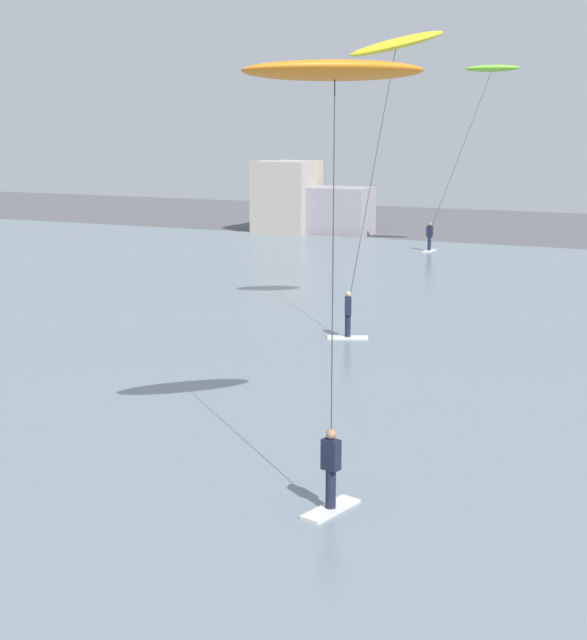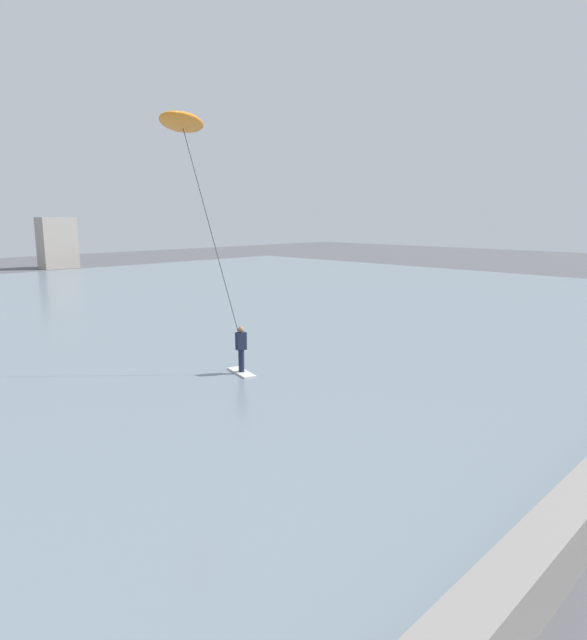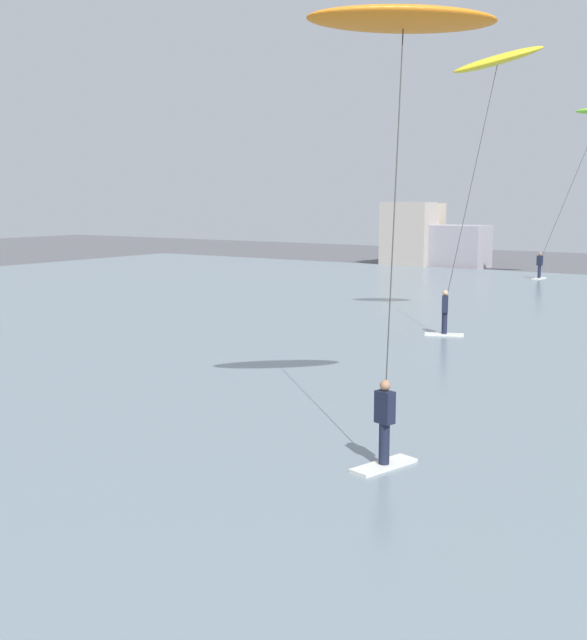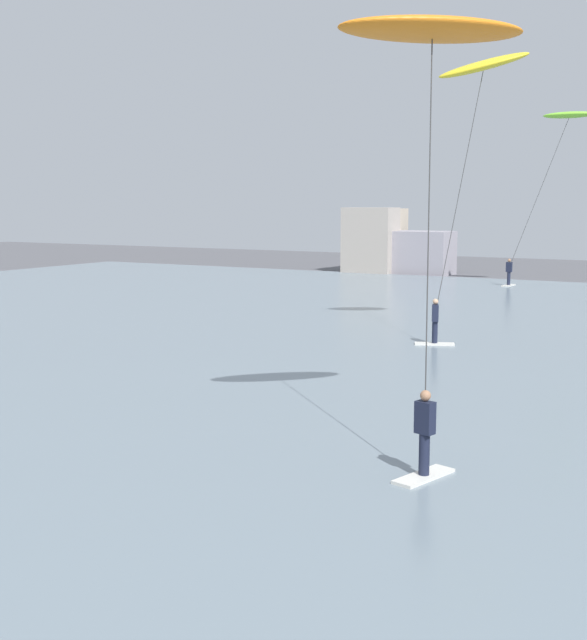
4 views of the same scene
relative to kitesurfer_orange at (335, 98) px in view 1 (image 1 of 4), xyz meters
The scene contains 5 objects.
water_bay 15.65m from the kitesurfer_orange, 97.05° to the left, with size 84.00×52.00×0.10m, color slate.
far_shore_buildings 43.38m from the kitesurfer_orange, 104.47° to the left, with size 36.02×5.07×5.32m.
kitesurfer_orange is the anchor object (origin of this frame).
kitesurfer_yellow 15.09m from the kitesurfer_orange, 103.94° to the left, with size 3.46×3.99×10.60m.
kitesurfer_lime 36.18m from the kitesurfer_orange, 98.26° to the left, with size 4.75×2.30×10.32m.
Camera 1 is at (8.75, -0.54, 7.55)m, focal length 54.13 mm.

